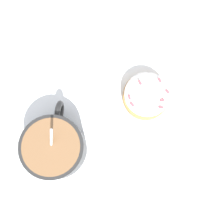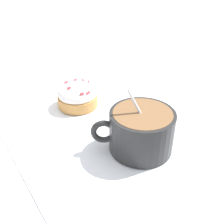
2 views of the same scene
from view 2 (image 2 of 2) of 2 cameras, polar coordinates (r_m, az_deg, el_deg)
name	(u,v)px [view 2 (image 2 of 2)]	position (r m, az deg, el deg)	size (l,w,h in m)	color
ground_plane	(108,124)	(0.46, -0.85, -2.52)	(3.00, 3.00, 0.00)	#B2B2B7
paper_napkin	(108,123)	(0.46, -0.85, -2.37)	(0.34, 0.35, 0.00)	white
coffee_cup	(139,130)	(0.39, 5.92, -3.89)	(0.10, 0.11, 0.10)	black
frosted_pastry	(78,96)	(0.51, -7.51, 3.54)	(0.08, 0.08, 0.05)	#C18442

